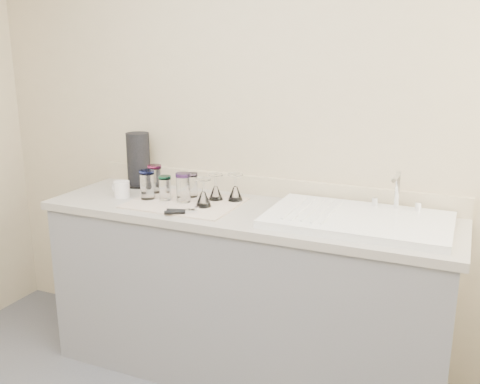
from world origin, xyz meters
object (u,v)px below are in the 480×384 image
at_px(tumbler_teal, 155,178).
at_px(tumbler_magenta, 147,184).
at_px(sink_unit, 358,219).
at_px(goblet_back_right, 235,191).
at_px(tumbler_lavender, 183,187).
at_px(goblet_front_left, 203,197).
at_px(tumbler_blue, 165,188).
at_px(tumbler_purple, 192,185).
at_px(white_mug, 121,189).
at_px(goblet_back_left, 216,191).
at_px(paper_towel_roll, 139,160).
at_px(can_opener, 182,212).

xyz_separation_m(tumbler_teal, tumbler_magenta, (0.04, -0.13, 0.00)).
relative_size(sink_unit, goblet_back_right, 5.81).
relative_size(tumbler_lavender, goblet_front_left, 1.06).
relative_size(tumbler_magenta, tumbler_lavender, 1.01).
height_order(tumbler_teal, tumbler_magenta, tumbler_magenta).
bearing_deg(tumbler_blue, tumbler_lavender, 2.55).
relative_size(sink_unit, tumbler_purple, 6.42).
bearing_deg(white_mug, tumbler_magenta, -0.03).
xyz_separation_m(goblet_back_left, goblet_front_left, (-0.00, -0.14, 0.00)).
height_order(tumbler_purple, goblet_back_left, goblet_back_left).
height_order(goblet_front_left, paper_towel_roll, paper_towel_roll).
bearing_deg(tumbler_purple, paper_towel_roll, 164.66).
height_order(goblet_back_left, goblet_front_left, goblet_front_left).
relative_size(tumbler_purple, paper_towel_roll, 0.41).
xyz_separation_m(tumbler_magenta, tumbler_lavender, (0.20, 0.02, -0.00)).
xyz_separation_m(tumbler_lavender, goblet_back_right, (0.23, 0.13, -0.03)).
relative_size(tumbler_purple, can_opener, 0.82).
bearing_deg(goblet_back_left, tumbler_teal, 179.57).
relative_size(tumbler_magenta, tumbler_blue, 1.20).
bearing_deg(sink_unit, tumbler_teal, 176.13).
relative_size(sink_unit, white_mug, 6.57).
xyz_separation_m(tumbler_magenta, can_opener, (0.29, -0.16, -0.07)).
bearing_deg(sink_unit, goblet_back_right, 171.51).
xyz_separation_m(tumbler_magenta, goblet_back_left, (0.33, 0.13, -0.03)).
height_order(tumbler_teal, goblet_front_left, tumbler_teal).
bearing_deg(goblet_front_left, white_mug, 179.08).
bearing_deg(tumbler_blue, white_mug, -175.88).
distance_m(tumbler_magenta, tumbler_lavender, 0.20).
bearing_deg(tumbler_purple, tumbler_lavender, -84.77).
height_order(tumbler_blue, goblet_back_left, goblet_back_left).
xyz_separation_m(can_opener, paper_towel_roll, (-0.51, 0.40, 0.13)).
bearing_deg(goblet_back_left, tumbler_lavender, -140.70).
xyz_separation_m(goblet_front_left, white_mug, (-0.50, 0.01, -0.01)).
xyz_separation_m(tumbler_purple, goblet_back_right, (0.24, 0.02, -0.02)).
bearing_deg(can_opener, paper_towel_roll, 141.87).
distance_m(tumbler_magenta, white_mug, 0.17).
relative_size(tumbler_magenta, white_mug, 1.23).
height_order(tumbler_purple, tumbler_magenta, tumbler_magenta).
bearing_deg(tumbler_blue, can_opener, -41.38).
xyz_separation_m(tumbler_blue, tumbler_lavender, (0.11, 0.00, 0.01)).
bearing_deg(tumbler_lavender, tumbler_purple, 95.23).
relative_size(can_opener, paper_towel_roll, 0.51).
distance_m(goblet_back_left, white_mug, 0.52).
xyz_separation_m(tumbler_teal, can_opener, (0.33, -0.29, -0.07)).
bearing_deg(can_opener, goblet_back_right, 65.91).
bearing_deg(tumbler_lavender, tumbler_teal, 155.33).
bearing_deg(tumbler_lavender, white_mug, -176.33).
distance_m(tumbler_purple, tumbler_lavender, 0.11).
relative_size(tumbler_magenta, paper_towel_roll, 0.50).
relative_size(tumbler_lavender, white_mug, 1.21).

